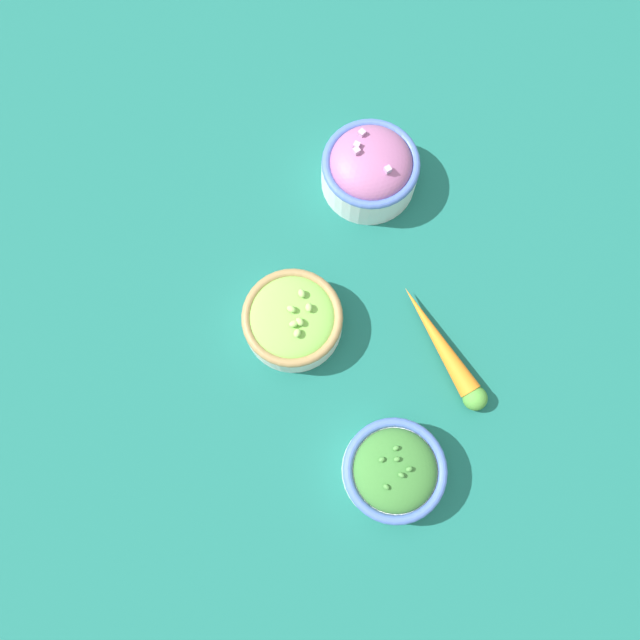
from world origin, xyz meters
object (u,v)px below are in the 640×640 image
bowl_red_onion (370,168)px  bowl_broccoli (394,470)px  loose_carrot (444,350)px  bowl_lettuce (293,320)px

bowl_red_onion → bowl_broccoli: size_ratio=1.05×
bowl_red_onion → loose_carrot: bowl_red_onion is taller
bowl_lettuce → bowl_red_onion: bearing=-46.6°
bowl_red_onion → bowl_lettuce: (-0.16, 0.17, -0.01)m
bowl_red_onion → loose_carrot: 0.27m
bowl_lettuce → loose_carrot: 0.20m
bowl_lettuce → bowl_broccoli: size_ratio=1.03×
bowl_red_onion → bowl_lettuce: bowl_red_onion is taller
bowl_broccoli → loose_carrot: bowl_broccoli is taller
bowl_lettuce → loose_carrot: (-0.10, -0.17, -0.02)m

